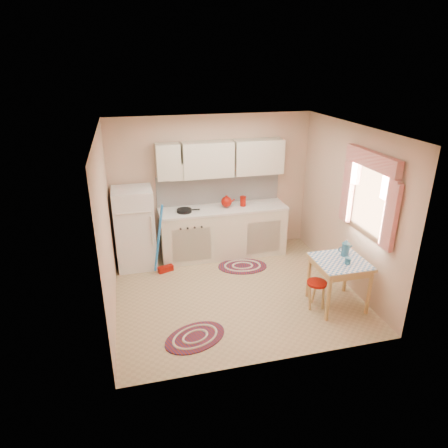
# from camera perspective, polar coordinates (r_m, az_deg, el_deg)

# --- Properties ---
(room_shell) EXTENTS (3.64, 3.60, 2.52)m
(room_shell) POSITION_cam_1_polar(r_m,az_deg,el_deg) (5.88, 2.57, 5.09)
(room_shell) COLOR tan
(room_shell) RESTS_ON ground
(fridge) EXTENTS (0.65, 0.60, 1.40)m
(fridge) POSITION_cam_1_polar(r_m,az_deg,el_deg) (6.92, -12.61, -0.62)
(fridge) COLOR white
(fridge) RESTS_ON ground
(broom) EXTENTS (0.30, 0.20, 1.20)m
(broom) POSITION_cam_1_polar(r_m,az_deg,el_deg) (6.66, -8.59, -2.21)
(broom) COLOR blue
(broom) RESTS_ON ground
(base_cabinets) EXTENTS (2.25, 0.60, 0.88)m
(base_cabinets) POSITION_cam_1_polar(r_m,az_deg,el_deg) (7.24, -0.13, -1.21)
(base_cabinets) COLOR beige
(base_cabinets) RESTS_ON ground
(countertop) EXTENTS (2.27, 0.62, 0.04)m
(countertop) POSITION_cam_1_polar(r_m,az_deg,el_deg) (7.07, -0.14, 2.20)
(countertop) COLOR silver
(countertop) RESTS_ON base_cabinets
(frying_pan) EXTENTS (0.27, 0.27, 0.05)m
(frying_pan) POSITION_cam_1_polar(r_m,az_deg,el_deg) (6.89, -5.69, 1.91)
(frying_pan) COLOR black
(frying_pan) RESTS_ON countertop
(red_kettle) EXTENTS (0.24, 0.22, 0.21)m
(red_kettle) POSITION_cam_1_polar(r_m,az_deg,el_deg) (7.04, 0.35, 3.20)
(red_kettle) COLOR #920E05
(red_kettle) RESTS_ON countertop
(red_canister) EXTENTS (0.13, 0.13, 0.16)m
(red_canister) POSITION_cam_1_polar(r_m,az_deg,el_deg) (7.13, 2.73, 3.20)
(red_canister) COLOR #920E05
(red_canister) RESTS_ON countertop
(table) EXTENTS (0.72, 0.72, 0.72)m
(table) POSITION_cam_1_polar(r_m,az_deg,el_deg) (6.05, 15.95, -8.14)
(table) COLOR tan
(table) RESTS_ON ground
(stool) EXTENTS (0.35, 0.35, 0.42)m
(stool) POSITION_cam_1_polar(r_m,az_deg,el_deg) (5.99, 12.98, -9.81)
(stool) COLOR #920E05
(stool) RESTS_ON ground
(coffee_pot) EXTENTS (0.16, 0.15, 0.27)m
(coffee_pot) POSITION_cam_1_polar(r_m,az_deg,el_deg) (5.97, 16.99, -3.27)
(coffee_pot) COLOR #2A6280
(coffee_pot) RESTS_ON table
(mug) EXTENTS (0.11, 0.11, 0.10)m
(mug) POSITION_cam_1_polar(r_m,az_deg,el_deg) (5.80, 17.25, -5.04)
(mug) COLOR #2A6280
(mug) RESTS_ON table
(rug_center) EXTENTS (0.93, 0.70, 0.02)m
(rug_center) POSITION_cam_1_polar(r_m,az_deg,el_deg) (7.01, 2.65, -6.05)
(rug_center) COLOR maroon
(rug_center) RESTS_ON ground
(rug_left) EXTENTS (1.00, 0.84, 0.02)m
(rug_left) POSITION_cam_1_polar(r_m,az_deg,el_deg) (5.40, -4.14, -15.85)
(rug_left) COLOR maroon
(rug_left) RESTS_ON ground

